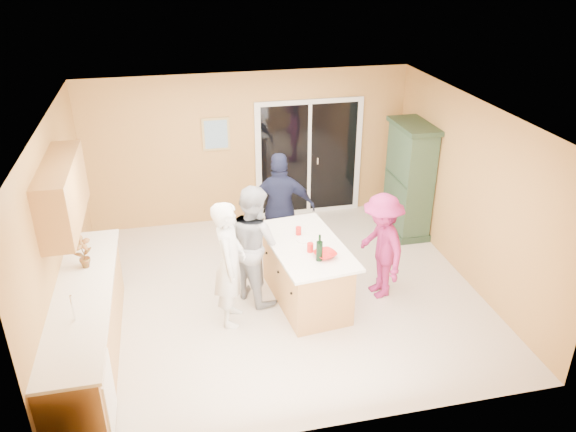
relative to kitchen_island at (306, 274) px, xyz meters
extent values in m
plane|color=beige|center=(-0.32, 0.25, -0.42)|extent=(5.50, 5.50, 0.00)
cube|color=white|center=(-0.32, 0.25, 2.18)|extent=(5.50, 5.00, 0.10)
cube|color=#E0B55C|center=(-0.32, 2.75, 0.88)|extent=(5.50, 0.10, 2.60)
cube|color=#E0B55C|center=(-0.32, -2.25, 0.88)|extent=(5.50, 0.10, 2.60)
cube|color=#E0B55C|center=(-3.07, 0.25, 0.88)|extent=(0.10, 5.00, 2.60)
cube|color=#E0B55C|center=(2.43, 0.25, 0.88)|extent=(0.10, 5.00, 2.60)
cube|color=tan|center=(-2.77, -0.65, 0.03)|extent=(0.60, 3.00, 0.90)
cube|color=white|center=(-2.76, -1.75, -0.02)|extent=(0.62, 0.60, 0.72)
cube|color=white|center=(-2.76, -0.65, 0.50)|extent=(0.65, 3.05, 0.04)
cylinder|color=silver|center=(-2.77, -1.15, 0.67)|extent=(0.02, 0.02, 0.30)
cube|color=tan|center=(-2.90, 0.05, 1.46)|extent=(0.35, 1.60, 0.75)
cube|color=silver|center=(0.73, 2.72, 0.63)|extent=(1.90, 0.05, 2.10)
cube|color=black|center=(0.73, 2.70, 0.63)|extent=(1.70, 0.03, 1.94)
cube|color=silver|center=(0.73, 2.70, 0.63)|extent=(0.06, 0.04, 1.94)
cube|color=silver|center=(0.88, 2.69, 0.58)|extent=(0.02, 0.03, 0.12)
cube|color=tan|center=(-0.87, 2.73, 1.18)|extent=(0.46, 0.03, 0.56)
cube|color=teal|center=(-0.87, 2.71, 1.18)|extent=(0.38, 0.02, 0.48)
cube|color=tan|center=(0.00, 0.00, 0.01)|extent=(0.93, 1.57, 0.85)
cube|color=white|center=(0.00, 0.00, 0.45)|extent=(1.10, 1.78, 0.04)
cube|color=black|center=(0.00, 0.00, -0.37)|extent=(0.85, 1.49, 0.10)
cube|color=#233926|center=(2.17, 1.66, -0.36)|extent=(0.53, 1.00, 0.11)
cube|color=#2E4532|center=(2.17, 1.66, 0.52)|extent=(0.47, 0.94, 1.77)
cube|color=#233926|center=(2.17, 1.66, 1.44)|extent=(0.54, 1.03, 0.08)
imported|color=silver|center=(-1.05, -0.22, 0.43)|extent=(0.54, 0.70, 1.70)
imported|color=#A3A3A6|center=(-0.67, 0.25, 0.42)|extent=(0.95, 1.02, 1.67)
imported|color=#181A35|center=(-0.11, 1.13, 0.46)|extent=(1.08, 0.56, 1.76)
imported|color=#8E1F62|center=(1.04, -0.05, 0.34)|extent=(0.67, 1.04, 1.51)
imported|color=red|center=(0.15, -0.38, 0.51)|extent=(0.34, 0.34, 0.07)
imported|color=#AB1811|center=(-2.77, -0.08, 0.73)|extent=(0.26, 0.22, 0.42)
cylinder|color=red|center=(-0.04, 0.28, 0.53)|extent=(0.10, 0.10, 0.11)
cylinder|color=red|center=(0.00, -0.21, 0.53)|extent=(0.11, 0.11, 0.12)
cylinder|color=black|center=(0.05, -0.44, 0.60)|extent=(0.08, 0.08, 0.26)
cylinder|color=black|center=(0.05, -0.44, 0.78)|extent=(0.03, 0.03, 0.10)
cylinder|color=white|center=(-0.01, 0.11, 0.48)|extent=(0.27, 0.27, 0.01)
camera|label=1|loc=(-1.64, -6.28, 4.06)|focal=35.00mm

